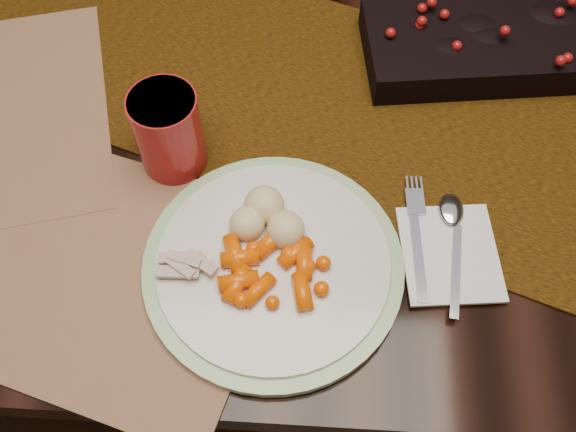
# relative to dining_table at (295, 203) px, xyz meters

# --- Properties ---
(floor) EXTENTS (5.00, 5.00, 0.00)m
(floor) POSITION_rel_dining_table_xyz_m (0.00, 0.00, -0.38)
(floor) COLOR black
(floor) RESTS_ON ground
(dining_table) EXTENTS (1.80, 1.00, 0.75)m
(dining_table) POSITION_rel_dining_table_xyz_m (0.00, 0.00, 0.00)
(dining_table) COLOR black
(dining_table) RESTS_ON floor
(table_runner) EXTENTS (1.80, 0.95, 0.00)m
(table_runner) POSITION_rel_dining_table_xyz_m (-0.05, -0.03, 0.38)
(table_runner) COLOR #4E3411
(table_runner) RESTS_ON dining_table
(centerpiece) EXTENTS (0.33, 0.20, 0.06)m
(centerpiece) POSITION_rel_dining_table_xyz_m (0.25, 0.03, 0.41)
(centerpiece) COLOR black
(centerpiece) RESTS_ON table_runner
(placemat_main) EXTENTS (0.49, 0.41, 0.00)m
(placemat_main) POSITION_rel_dining_table_xyz_m (-0.23, -0.33, 0.38)
(placemat_main) COLOR brown
(placemat_main) RESTS_ON dining_table
(dinner_plate) EXTENTS (0.38, 0.38, 0.02)m
(dinner_plate) POSITION_rel_dining_table_xyz_m (-0.01, -0.32, 0.39)
(dinner_plate) COLOR silver
(dinner_plate) RESTS_ON placemat_main
(baby_carrots) EXTENTS (0.12, 0.11, 0.02)m
(baby_carrots) POSITION_rel_dining_table_xyz_m (-0.02, -0.34, 0.40)
(baby_carrots) COLOR #F05100
(baby_carrots) RESTS_ON dinner_plate
(mashed_potatoes) EXTENTS (0.10, 0.09, 0.04)m
(mashed_potatoes) POSITION_rel_dining_table_xyz_m (-0.02, -0.27, 0.42)
(mashed_potatoes) COLOR tan
(mashed_potatoes) RESTS_ON dinner_plate
(turkey_shreds) EXTENTS (0.07, 0.06, 0.01)m
(turkey_shreds) POSITION_rel_dining_table_xyz_m (-0.10, -0.34, 0.40)
(turkey_shreds) COLOR #C2A395
(turkey_shreds) RESTS_ON dinner_plate
(napkin) EXTENTS (0.12, 0.14, 0.00)m
(napkin) POSITION_rel_dining_table_xyz_m (0.19, -0.30, 0.38)
(napkin) COLOR white
(napkin) RESTS_ON placemat_main
(fork) EXTENTS (0.03, 0.15, 0.00)m
(fork) POSITION_rel_dining_table_xyz_m (0.16, -0.28, 0.39)
(fork) COLOR silver
(fork) RESTS_ON napkin
(spoon) EXTENTS (0.05, 0.15, 0.00)m
(spoon) POSITION_rel_dining_table_xyz_m (0.20, -0.29, 0.39)
(spoon) COLOR #A7A6BA
(spoon) RESTS_ON napkin
(red_cup) EXTENTS (0.09, 0.09, 0.11)m
(red_cup) POSITION_rel_dining_table_xyz_m (-0.15, -0.18, 0.44)
(red_cup) COLOR #A21718
(red_cup) RESTS_ON placemat_main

